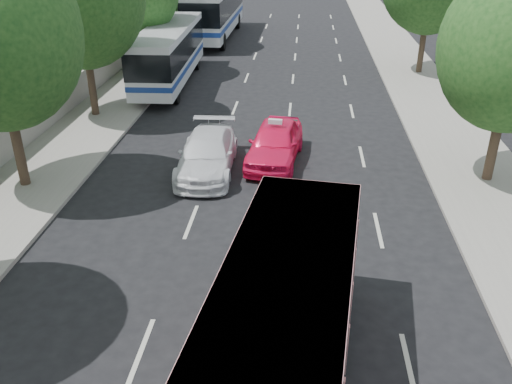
# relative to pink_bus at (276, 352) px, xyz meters

# --- Properties ---
(ground) EXTENTS (120.00, 120.00, 0.00)m
(ground) POSITION_rel_pink_bus_xyz_m (-1.30, 3.81, -1.93)
(ground) COLOR black
(ground) RESTS_ON ground
(sidewalk_left) EXTENTS (4.00, 90.00, 0.15)m
(sidewalk_left) POSITION_rel_pink_bus_xyz_m (-9.80, 23.81, -1.86)
(sidewalk_left) COLOR #9E998E
(sidewalk_left) RESTS_ON ground
(sidewalk_right) EXTENTS (4.00, 90.00, 0.12)m
(sidewalk_right) POSITION_rel_pink_bus_xyz_m (7.20, 23.81, -1.87)
(sidewalk_right) COLOR #9E998E
(sidewalk_right) RESTS_ON ground
(low_wall) EXTENTS (0.30, 90.00, 1.50)m
(low_wall) POSITION_rel_pink_bus_xyz_m (-11.60, 23.81, -1.03)
(low_wall) COLOR #9E998E
(low_wall) RESTS_ON sidewalk_left
(pink_bus) EXTENTS (3.65, 9.96, 3.11)m
(pink_bus) POSITION_rel_pink_bus_xyz_m (0.00, 0.00, 0.00)
(pink_bus) COLOR pink
(pink_bus) RESTS_ON ground
(pink_taxi) EXTENTS (2.44, 4.97, 1.63)m
(pink_taxi) POSITION_rel_pink_bus_xyz_m (-0.73, 13.00, -1.12)
(pink_taxi) COLOR #FF1654
(pink_taxi) RESTS_ON ground
(white_pickup) EXTENTS (2.25, 5.19, 1.49)m
(white_pickup) POSITION_rel_pink_bus_xyz_m (-3.30, 11.81, -1.19)
(white_pickup) COLOR white
(white_pickup) RESTS_ON ground
(tour_coach_front) EXTENTS (2.80, 11.24, 3.34)m
(tour_coach_front) POSITION_rel_pink_bus_xyz_m (-7.60, 24.12, 0.08)
(tour_coach_front) COLOR white
(tour_coach_front) RESTS_ON ground
(tour_coach_rear) EXTENTS (3.05, 13.73, 4.10)m
(tour_coach_rear) POSITION_rel_pink_bus_xyz_m (-7.06, 38.30, 0.54)
(tour_coach_rear) COLOR silver
(tour_coach_rear) RESTS_ON ground
(taxi_roof_sign) EXTENTS (0.57, 0.24, 0.18)m
(taxi_roof_sign) POSITION_rel_pink_bus_xyz_m (-0.73, 13.00, -0.21)
(taxi_roof_sign) COLOR silver
(taxi_roof_sign) RESTS_ON pink_taxi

